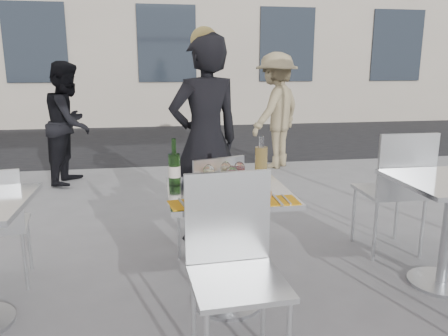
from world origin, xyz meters
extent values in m
plane|color=slate|center=(0.00, 0.00, 0.00)|extent=(80.00, 80.00, 0.00)
cube|color=black|center=(0.00, 6.50, 0.00)|extent=(24.00, 5.00, 0.00)
cylinder|color=#B7BABF|center=(0.00, 0.00, 0.01)|extent=(0.44, 0.44, 0.02)
cylinder|color=#B7BABF|center=(0.00, 0.00, 0.37)|extent=(0.07, 0.07, 0.72)
cube|color=silver|center=(0.00, 0.00, 0.73)|extent=(0.72, 0.72, 0.03)
cylinder|color=#B7BABF|center=(1.50, 0.00, 0.01)|extent=(0.44, 0.44, 0.02)
cylinder|color=#B7BABF|center=(1.50, 0.00, 0.37)|extent=(0.07, 0.07, 0.72)
cylinder|color=silver|center=(0.06, 0.82, 0.21)|extent=(0.02, 0.02, 0.42)
cylinder|color=silver|center=(-0.26, 0.71, 0.21)|extent=(0.02, 0.02, 0.42)
cylinder|color=silver|center=(0.16, 0.50, 0.21)|extent=(0.02, 0.02, 0.42)
cylinder|color=silver|center=(-0.16, 0.39, 0.21)|extent=(0.02, 0.02, 0.42)
cube|color=silver|center=(-0.05, 0.61, 0.43)|extent=(0.49, 0.49, 0.02)
cube|color=silver|center=(0.01, 0.42, 0.65)|extent=(0.38, 0.14, 0.42)
cylinder|color=silver|center=(-0.26, -0.47, 0.23)|extent=(0.03, 0.03, 0.47)
cylinder|color=silver|center=(0.11, -0.44, 0.23)|extent=(0.03, 0.03, 0.47)
cube|color=silver|center=(-0.06, -0.64, 0.48)|extent=(0.46, 0.46, 0.03)
cube|color=silver|center=(-0.08, -0.42, 0.73)|extent=(0.44, 0.05, 0.47)
cylinder|color=silver|center=(-1.36, 0.71, 0.21)|extent=(0.02, 0.02, 0.41)
cylinder|color=silver|center=(-1.30, 0.39, 0.21)|extent=(0.02, 0.02, 0.41)
cylinder|color=silver|center=(1.62, 0.80, 0.24)|extent=(0.03, 0.03, 0.49)
cylinder|color=silver|center=(1.23, 0.81, 0.24)|extent=(0.03, 0.03, 0.49)
cylinder|color=silver|center=(1.60, 0.41, 0.24)|extent=(0.03, 0.03, 0.49)
cylinder|color=silver|center=(1.22, 0.42, 0.24)|extent=(0.03, 0.03, 0.49)
cube|color=silver|center=(1.42, 0.61, 0.50)|extent=(0.47, 0.47, 0.03)
cube|color=silver|center=(1.41, 0.39, 0.75)|extent=(0.45, 0.04, 0.49)
imported|color=black|center=(0.00, 1.09, 0.87)|extent=(0.73, 0.59, 1.73)
imported|color=black|center=(-1.47, 3.28, 0.77)|extent=(0.71, 0.84, 1.54)
imported|color=#968561|center=(1.37, 3.71, 0.84)|extent=(1.20, 1.20, 1.67)
cylinder|color=#E0A457|center=(0.07, -0.12, 0.76)|extent=(0.31, 0.31, 0.02)
cylinder|color=#C6B580|center=(0.07, -0.12, 0.77)|extent=(0.28, 0.28, 0.00)
cylinder|color=white|center=(0.02, 0.21, 0.76)|extent=(0.31, 0.31, 0.01)
cylinder|color=#E0A457|center=(0.02, 0.21, 0.77)|extent=(0.27, 0.27, 0.02)
cylinder|color=#C6B580|center=(0.02, 0.21, 0.78)|extent=(0.23, 0.23, 0.00)
cylinder|color=white|center=(0.00, 0.04, 0.76)|extent=(0.22, 0.22, 0.01)
ellipsoid|color=#1E5A16|center=(0.00, 0.04, 0.80)|extent=(0.15, 0.15, 0.08)
sphere|color=#B21914|center=(0.04, 0.06, 0.81)|extent=(0.03, 0.03, 0.03)
cylinder|color=#27551F|center=(-0.31, 0.15, 0.85)|extent=(0.07, 0.07, 0.20)
cone|color=#27551F|center=(-0.31, 0.15, 0.95)|extent=(0.07, 0.07, 0.03)
cylinder|color=#27551F|center=(-0.31, 0.15, 0.99)|extent=(0.03, 0.03, 0.10)
cylinder|color=silver|center=(-0.31, 0.15, 0.84)|extent=(0.07, 0.08, 0.07)
cylinder|color=tan|center=(0.25, 0.18, 0.86)|extent=(0.08, 0.08, 0.22)
cylinder|color=white|center=(0.25, 0.18, 1.00)|extent=(0.03, 0.03, 0.08)
cylinder|color=white|center=(0.24, 0.05, 0.80)|extent=(0.06, 0.06, 0.09)
cylinder|color=silver|center=(0.24, 0.05, 0.85)|extent=(0.06, 0.06, 0.02)
cylinder|color=white|center=(-0.11, 0.02, 0.75)|extent=(0.06, 0.06, 0.00)
cylinder|color=white|center=(-0.11, 0.02, 0.80)|extent=(0.01, 0.01, 0.09)
ellipsoid|color=white|center=(-0.11, 0.02, 0.86)|extent=(0.07, 0.07, 0.08)
ellipsoid|color=#F2EAAA|center=(-0.11, 0.02, 0.85)|extent=(0.05, 0.05, 0.05)
cylinder|color=white|center=(0.00, 0.07, 0.75)|extent=(0.06, 0.06, 0.00)
cylinder|color=white|center=(0.00, 0.07, 0.80)|extent=(0.01, 0.01, 0.09)
ellipsoid|color=white|center=(0.00, 0.07, 0.86)|extent=(0.07, 0.07, 0.08)
ellipsoid|color=#F2EAAA|center=(0.00, 0.07, 0.85)|extent=(0.05, 0.05, 0.05)
cylinder|color=white|center=(0.02, -0.04, 0.75)|extent=(0.06, 0.06, 0.00)
cylinder|color=white|center=(0.02, -0.04, 0.80)|extent=(0.01, 0.01, 0.09)
ellipsoid|color=white|center=(0.02, -0.04, 0.86)|extent=(0.07, 0.07, 0.08)
ellipsoid|color=#42090B|center=(0.02, -0.04, 0.85)|extent=(0.05, 0.05, 0.05)
cylinder|color=white|center=(0.08, 0.06, 0.75)|extent=(0.06, 0.06, 0.00)
cylinder|color=white|center=(0.08, 0.06, 0.80)|extent=(0.01, 0.01, 0.09)
ellipsoid|color=white|center=(0.08, 0.06, 0.86)|extent=(0.07, 0.07, 0.08)
ellipsoid|color=#42090B|center=(0.08, 0.06, 0.85)|extent=(0.05, 0.05, 0.05)
cube|color=orange|center=(-0.27, -0.24, 0.75)|extent=(0.21, 0.21, 0.00)
cube|color=#B7BABF|center=(-0.29, -0.24, 0.76)|extent=(0.05, 0.20, 0.00)
cube|color=#B7BABF|center=(-0.24, -0.24, 0.76)|extent=(0.04, 0.18, 0.00)
cube|color=orange|center=(0.25, -0.26, 0.75)|extent=(0.18, 0.18, 0.00)
cube|color=#B7BABF|center=(0.23, -0.26, 0.76)|extent=(0.02, 0.20, 0.00)
cube|color=#B7BABF|center=(0.28, -0.26, 0.76)|extent=(0.01, 0.18, 0.00)
camera|label=1|loc=(-0.44, -2.48, 1.47)|focal=35.00mm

